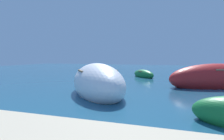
# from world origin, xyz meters

# --- Properties ---
(moored_boat_1) EXTENTS (5.28, 5.94, 2.11)m
(moored_boat_1) POSITION_xyz_m (-9.80, 3.50, 0.59)
(moored_boat_1) COLOR white
(moored_boat_1) RESTS_ON ground
(moored_boat_2) EXTENTS (2.84, 3.05, 0.92)m
(moored_boat_2) POSITION_xyz_m (-9.12, 13.07, 0.26)
(moored_boat_2) COLOR #197233
(moored_boat_2) RESTS_ON ground
(moored_boat_3) EXTENTS (6.80, 4.80, 1.98)m
(moored_boat_3) POSITION_xyz_m (-3.45, 8.42, 0.55)
(moored_boat_3) COLOR #B21E1E
(moored_boat_3) RESTS_ON ground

